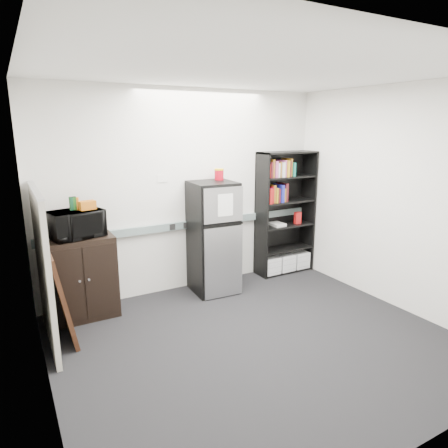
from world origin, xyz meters
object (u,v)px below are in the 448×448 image
bookshelf (285,214)px  microwave (76,224)px  cubicle_partition (43,268)px  cabinet (81,277)px  refrigerator (213,238)px

bookshelf → microwave: (-3.02, -0.08, 0.22)m
bookshelf → cubicle_partition: size_ratio=1.14×
cabinet → refrigerator: refrigerator is taller
cubicle_partition → bookshelf: bearing=8.1°
microwave → refrigerator: refrigerator is taller
bookshelf → cabinet: bookshelf is taller
bookshelf → refrigerator: (-1.31, -0.14, -0.16)m
bookshelf → cabinet: size_ratio=1.89×
cabinet → bookshelf: bearing=1.2°
cabinet → refrigerator: (1.71, -0.08, 0.26)m
cabinet → microwave: bearing=-90.0°
microwave → cubicle_partition: bearing=-148.8°
cubicle_partition → refrigerator: size_ratio=1.07×
cabinet → microwave: (0.00, -0.02, 0.64)m
bookshelf → refrigerator: bearing=-173.7°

